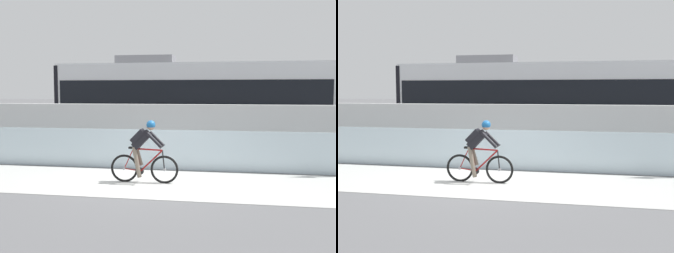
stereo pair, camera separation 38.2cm
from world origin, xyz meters
The scene contains 8 objects.
ground_plane centered at (0.00, 0.00, 0.00)m, with size 200.00×200.00×0.00m, color slate.
bike_path_deck centered at (0.00, 0.00, 0.01)m, with size 32.00×3.20×0.01m, color silver.
glass_parapet centered at (0.00, 1.85, 0.60)m, with size 32.00×0.05×1.19m, color silver.
concrete_barrier_wall centered at (0.00, 3.65, 0.95)m, with size 32.00×0.36×1.89m, color silver.
tram_rail_near centered at (0.00, 6.13, 0.00)m, with size 32.00×0.08×0.01m, color #595654.
tram_rail_far centered at (0.00, 7.57, 0.00)m, with size 32.00×0.08×0.01m, color #595654.
tram centered at (0.28, 6.85, 1.89)m, with size 11.06×2.54×3.81m.
cyclist_on_bike centered at (-0.17, 0.00, 0.80)m, with size 1.77×0.58×1.61m.
Camera 2 is at (2.59, -9.95, 2.35)m, focal length 43.59 mm.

